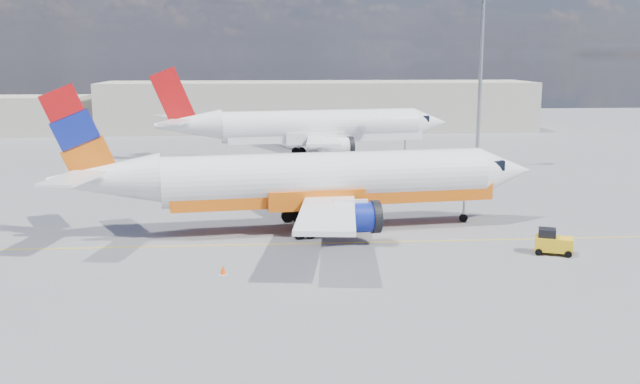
{
  "coord_description": "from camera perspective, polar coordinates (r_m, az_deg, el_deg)",
  "views": [
    {
      "loc": [
        -3.98,
        -42.76,
        12.35
      ],
      "look_at": [
        -0.41,
        2.92,
        3.5
      ],
      "focal_mm": 40.0,
      "sensor_mm": 36.0,
      "label": 1
    }
  ],
  "objects": [
    {
      "name": "main_jet",
      "position": [
        50.54,
        -0.66,
        0.9
      ],
      "size": [
        35.12,
        27.53,
        10.63
      ],
      "rotation": [
        0.0,
        0.0,
        0.13
      ],
      "color": "white",
      "rests_on": "ground"
    },
    {
      "name": "gse_tug",
      "position": [
        47.16,
        18.1,
        -3.84
      ],
      "size": [
        2.57,
        2.1,
        1.62
      ],
      "rotation": [
        0.0,
        0.0,
        -0.37
      ],
      "color": "black",
      "rests_on": "ground"
    },
    {
      "name": "taxi_line",
      "position": [
        47.56,
        0.48,
        -4.11
      ],
      "size": [
        70.0,
        0.15,
        0.01
      ],
      "primitive_type": "cube",
      "color": "yellow",
      "rests_on": "ground"
    },
    {
      "name": "terminal_main",
      "position": [
        118.4,
        -0.11,
        6.88
      ],
      "size": [
        70.0,
        14.0,
        8.0
      ],
      "primitive_type": "cube",
      "color": "#BDB6A2",
      "rests_on": "ground"
    },
    {
      "name": "floodlight_mast",
      "position": [
        79.97,
        12.76,
        10.13
      ],
      "size": [
        1.41,
        1.41,
        19.35
      ],
      "color": "#9898A0",
      "rests_on": "ground"
    },
    {
      "name": "ground",
      "position": [
        44.68,
        0.81,
        -5.11
      ],
      "size": [
        240.0,
        240.0,
        0.0
      ],
      "primitive_type": "plane",
      "color": "slate",
      "rests_on": "ground"
    },
    {
      "name": "traffic_cone",
      "position": [
        41.21,
        -7.76,
        -6.2
      ],
      "size": [
        0.41,
        0.41,
        0.58
      ],
      "color": "white",
      "rests_on": "ground"
    },
    {
      "name": "second_jet",
      "position": [
        86.52,
        -0.68,
        5.18
      ],
      "size": [
        36.66,
        28.5,
        11.07
      ],
      "rotation": [
        0.0,
        0.0,
        0.17
      ],
      "color": "white",
      "rests_on": "ground"
    },
    {
      "name": "terminal_annex",
      "position": [
        122.23,
        -24.19,
        5.59
      ],
      "size": [
        26.0,
        10.0,
        6.0
      ],
      "primitive_type": "cube",
      "color": "#BDB6A2",
      "rests_on": "ground"
    }
  ]
}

